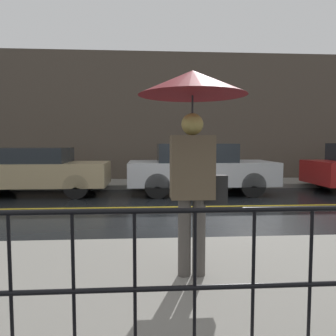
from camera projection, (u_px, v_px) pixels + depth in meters
The scene contains 9 objects.
ground_plane at pixel (184, 207), 7.95m from camera, with size 80.00×80.00×0.00m, color black.
sidewalk_near at pixel (234, 283), 3.46m from camera, with size 28.00×2.88×0.15m.
sidewalk_far at pixel (171, 183), 11.97m from camera, with size 28.00×1.96×0.15m.
lane_marking at pixel (184, 207), 7.95m from camera, with size 25.20×0.12×0.01m.
building_storefront at pixel (169, 118), 12.91m from camera, with size 28.00×0.30×5.07m.
railing_foreground at pixel (282, 258), 2.22m from camera, with size 12.00×0.04×0.97m.
pedestrian at pixel (193, 112), 3.35m from camera, with size 1.12×1.12×2.14m.
car_tan at pixel (36, 170), 9.70m from camera, with size 4.14×1.76×1.41m.
car_silver at pixel (199, 168), 10.03m from camera, with size 4.38×1.95×1.53m.
Camera 1 is at (-0.92, -7.81, 1.55)m, focal length 35.00 mm.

